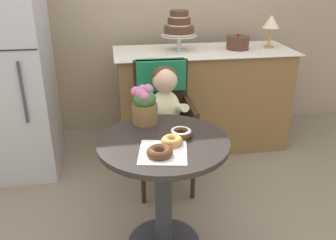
% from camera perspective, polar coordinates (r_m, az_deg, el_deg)
% --- Properties ---
extents(cafe_table, '(0.72, 0.72, 0.72)m').
position_cam_1_polar(cafe_table, '(2.04, -0.73, -8.51)').
color(cafe_table, '#282321').
rests_on(cafe_table, ground).
extents(wicker_chair, '(0.42, 0.45, 0.95)m').
position_cam_1_polar(wicker_chair, '(2.64, -0.88, 2.39)').
color(wicker_chair, '#332114').
rests_on(wicker_chair, ground).
extents(seated_child, '(0.27, 0.32, 0.73)m').
position_cam_1_polar(seated_child, '(2.48, -0.37, 1.92)').
color(seated_child, beige).
rests_on(seated_child, ground).
extents(paper_napkin, '(0.28, 0.30, 0.00)m').
position_cam_1_polar(paper_napkin, '(1.82, -0.80, -5.11)').
color(paper_napkin, white).
rests_on(paper_napkin, cafe_table).
extents(donut_front, '(0.13, 0.13, 0.05)m').
position_cam_1_polar(donut_front, '(1.77, -1.33, -5.01)').
color(donut_front, '#4C2D19').
rests_on(donut_front, cafe_table).
extents(donut_mid, '(0.12, 0.12, 0.04)m').
position_cam_1_polar(donut_mid, '(1.88, 0.63, -3.26)').
color(donut_mid, '#AD7542').
rests_on(donut_mid, cafe_table).
extents(donut_side, '(0.13, 0.13, 0.04)m').
position_cam_1_polar(donut_side, '(1.97, 2.05, -2.01)').
color(donut_side, '#4C2D19').
rests_on(donut_side, cafe_table).
extents(flower_vase, '(0.15, 0.15, 0.23)m').
position_cam_1_polar(flower_vase, '(2.11, -3.73, 2.50)').
color(flower_vase, brown).
rests_on(flower_vase, cafe_table).
extents(display_counter, '(1.56, 0.62, 0.90)m').
position_cam_1_polar(display_counter, '(3.32, 5.41, 3.42)').
color(display_counter, olive).
rests_on(display_counter, ground).
extents(tiered_cake_stand, '(0.30, 0.30, 0.34)m').
position_cam_1_polar(tiered_cake_stand, '(3.11, 1.76, 14.50)').
color(tiered_cake_stand, silver).
rests_on(tiered_cake_stand, display_counter).
extents(round_layer_cake, '(0.20, 0.20, 0.14)m').
position_cam_1_polar(round_layer_cake, '(3.26, 10.99, 11.94)').
color(round_layer_cake, '#4C2D1E').
rests_on(round_layer_cake, display_counter).
extents(table_lamp, '(0.15, 0.15, 0.28)m').
position_cam_1_polar(table_lamp, '(3.36, 16.03, 14.58)').
color(table_lamp, '#B28C47').
rests_on(table_lamp, display_counter).
extents(refrigerator, '(0.64, 0.63, 1.70)m').
position_cam_1_polar(refrigerator, '(3.02, -24.39, 7.23)').
color(refrigerator, '#B7BABF').
rests_on(refrigerator, ground).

